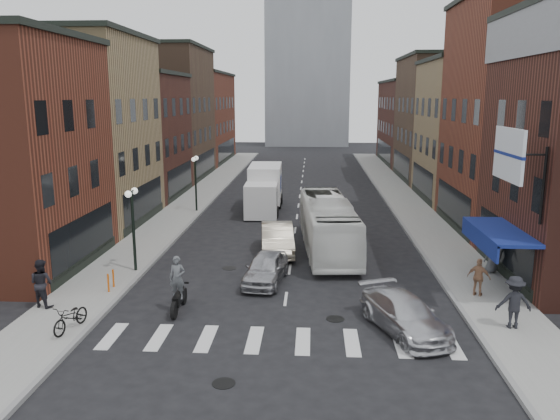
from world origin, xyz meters
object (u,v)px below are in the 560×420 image
object	(u,v)px
sedan_left_near	(266,268)
ped_right_a	(514,302)
curb_car	(405,315)
ped_right_c	(492,255)
billboard_sign	(511,156)
bike_rack	(111,281)
streetlamp_far	(195,173)
parked_bicycle	(71,317)
ped_right_b	(479,277)
box_truck	(264,189)
transit_bus	(328,225)
sedan_left_far	(277,239)
streetlamp_near	(133,214)
ped_left_solo	(41,283)
motorcycle_rider	(178,286)

from	to	relation	value
sedan_left_near	ped_right_a	xyz separation A→B (m)	(9.37, -4.71, 0.43)
curb_car	ped_right_c	xyz separation A→B (m)	(5.16, 6.69, 0.35)
sedan_left_near	curb_car	world-z (taller)	sedan_left_near
billboard_sign	bike_rack	size ratio (longest dim) A/B	4.62
streetlamp_far	parked_bicycle	world-z (taller)	streetlamp_far
ped_right_b	bike_rack	bearing A→B (deg)	29.97
box_truck	curb_car	bearing A→B (deg)	-73.39
sedan_left_near	ped_right_b	bearing A→B (deg)	-1.86
billboard_sign	parked_bicycle	distance (m)	17.33
billboard_sign	transit_bus	distance (m)	11.43
transit_bus	ped_right_a	bearing A→B (deg)	-62.61
ped_right_a	bike_rack	bearing A→B (deg)	-9.43
sedan_left_far	ped_right_a	xyz separation A→B (m)	(9.15, -9.54, 0.32)
curb_car	ped_right_c	size ratio (longest dim) A/B	2.65
streetlamp_near	ped_right_a	bearing A→B (deg)	-19.92
curb_car	ped_left_solo	size ratio (longest dim) A/B	2.32
parked_bicycle	billboard_sign	bearing A→B (deg)	24.58
billboard_sign	ped_right_b	bearing A→B (deg)	117.73
bike_rack	sedan_left_near	xyz separation A→B (m)	(6.58, 1.70, 0.14)
sedan_left_near	ped_left_solo	distance (m)	9.38
transit_bus	ped_right_b	size ratio (longest dim) A/B	6.49
bike_rack	motorcycle_rider	size ratio (longest dim) A/B	0.35
bike_rack	motorcycle_rider	distance (m)	3.98
sedan_left_near	parked_bicycle	xyz separation A→B (m)	(-6.48, -5.89, -0.05)
transit_bus	ped_right_c	world-z (taller)	transit_bus
curb_car	parked_bicycle	world-z (taller)	curb_car
billboard_sign	curb_car	world-z (taller)	billboard_sign
streetlamp_near	sedan_left_far	distance (m)	7.92
bike_rack	ped_right_a	xyz separation A→B (m)	(15.95, -3.01, 0.57)
motorcycle_rider	transit_bus	xyz separation A→B (m)	(6.09, 9.18, 0.38)
ped_left_solo	ped_right_c	distance (m)	19.97
ped_right_b	parked_bicycle	bearing A→B (deg)	45.01
ped_left_solo	ped_right_a	world-z (taller)	ped_left_solo
curb_car	ped_right_c	distance (m)	8.45
sedan_left_near	curb_car	xyz separation A→B (m)	(5.46, -4.98, -0.03)
streetlamp_near	sedan_left_far	world-z (taller)	streetlamp_near
motorcycle_rider	box_truck	bearing A→B (deg)	83.67
motorcycle_rider	sedan_left_far	world-z (taller)	motorcycle_rider
box_truck	curb_car	xyz separation A→B (m)	(6.93, -20.85, -0.97)
billboard_sign	sedan_left_near	size ratio (longest dim) A/B	0.92
billboard_sign	bike_rack	bearing A→B (deg)	177.17
ped_left_solo	parked_bicycle	bearing A→B (deg)	151.87
curb_car	ped_right_c	bearing A→B (deg)	30.81
motorcycle_rider	ped_right_c	distance (m)	14.76
sedan_left_near	ped_left_solo	xyz separation A→B (m)	(-8.58, -3.77, 0.43)
ped_right_b	billboard_sign	bearing A→B (deg)	146.97
motorcycle_rider	sedan_left_far	xyz separation A→B (m)	(3.36, 8.47, -0.27)
sedan_left_near	ped_right_b	distance (m)	9.20
streetlamp_near	ped_right_a	distance (m)	16.85
box_truck	ped_right_c	size ratio (longest dim) A/B	4.47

